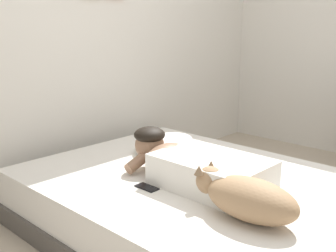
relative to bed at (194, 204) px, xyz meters
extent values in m
plane|color=tan|center=(0.15, -0.44, -0.18)|extent=(12.35, 12.35, 0.00)
cube|color=silver|center=(0.15, 1.23, 1.07)|extent=(4.17, 0.10, 2.50)
cube|color=#4C4742|center=(0.00, 0.00, -0.11)|extent=(1.60, 2.09, 0.13)
cube|color=silver|center=(0.00, 0.00, 0.07)|extent=(1.55, 2.03, 0.23)
ellipsoid|color=white|center=(0.28, 0.52, 0.24)|extent=(0.52, 0.32, 0.11)
cube|color=silver|center=(-0.06, -0.18, 0.27)|extent=(0.42, 0.64, 0.18)
ellipsoid|color=#8C664C|center=(-0.06, 0.16, 0.29)|extent=(0.32, 0.20, 0.16)
sphere|color=#8C664C|center=(-0.06, 0.32, 0.33)|extent=(0.19, 0.19, 0.19)
ellipsoid|color=black|center=(-0.06, 0.32, 0.40)|extent=(0.20, 0.20, 0.10)
cylinder|color=#8C664C|center=(-0.16, 0.30, 0.26)|extent=(0.23, 0.07, 0.14)
cylinder|color=#8C664C|center=(0.04, 0.30, 0.26)|extent=(0.23, 0.07, 0.14)
ellipsoid|color=#9E7A56|center=(-0.24, -0.55, 0.28)|extent=(0.26, 0.48, 0.20)
sphere|color=#9E7A56|center=(-0.22, -0.29, 0.30)|extent=(0.15, 0.15, 0.15)
cone|color=#7E6145|center=(-0.29, -0.27, 0.37)|extent=(0.05, 0.05, 0.05)
cone|color=#7E6145|center=(-0.19, -0.27, 0.37)|extent=(0.05, 0.05, 0.05)
cylinder|color=teal|center=(0.23, 0.52, 0.22)|extent=(0.09, 0.09, 0.07)
torus|color=teal|center=(0.28, 0.52, 0.22)|extent=(0.05, 0.01, 0.05)
cube|color=black|center=(-0.32, 0.08, 0.18)|extent=(0.07, 0.14, 0.01)
camera|label=1|loc=(-1.82, -1.51, 1.08)|focal=43.99mm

